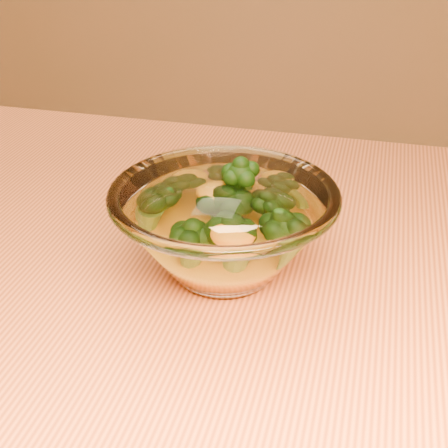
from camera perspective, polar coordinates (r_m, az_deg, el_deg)
name	(u,v)px	position (r m, az deg, el deg)	size (l,w,h in m)	color
table	(180,388)	(0.59, -4.06, -14.76)	(1.20, 0.80, 0.75)	#C76D3B
glass_bowl	(224,228)	(0.54, 0.00, -0.39)	(0.20, 0.20, 0.09)	white
cheese_sauce	(224,246)	(0.55, 0.00, -2.05)	(0.11, 0.11, 0.03)	orange
broccoli_heap	(226,213)	(0.54, 0.21, 0.99)	(0.14, 0.13, 0.07)	black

